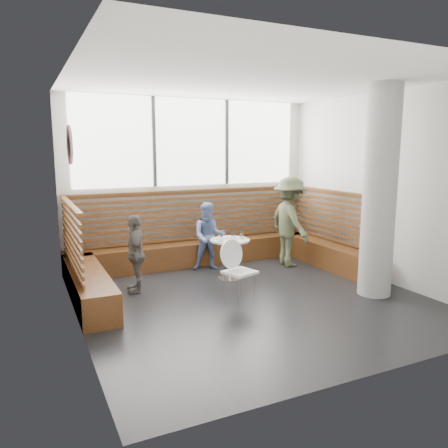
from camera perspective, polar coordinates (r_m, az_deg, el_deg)
name	(u,v)px	position (r m, az deg, el deg)	size (l,w,h in m)	color
room	(253,194)	(6.38, 3.81, 3.94)	(5.00, 5.00, 3.20)	silver
booth	(206,249)	(8.15, -2.31, -3.27)	(5.00, 2.50, 1.44)	#4C2A13
concrete_column	(380,192)	(7.01, 19.66, 3.91)	(0.50, 0.50, 3.20)	gray
wall_art	(69,145)	(5.98, -19.54, 9.72)	(0.50, 0.50, 0.03)	white
cafe_table	(230,251)	(7.58, 0.78, -3.51)	(0.69, 0.69, 0.71)	silver
cafe_chair	(238,265)	(6.54, 1.79, -5.42)	(0.44, 0.43, 0.91)	white
adult_man	(290,222)	(8.50, 8.60, 0.30)	(1.11, 0.64, 1.73)	#4D5438
child_back	(209,236)	(8.14, -1.98, -1.64)	(0.62, 0.48, 1.27)	#677AB3
child_left	(136,253)	(7.04, -11.48, -3.79)	(0.73, 0.30, 1.24)	#615C58
plate_near	(220,239)	(7.58, -0.51, -1.91)	(0.19, 0.19, 0.01)	white
plate_far	(228,237)	(7.72, 0.55, -1.69)	(0.21, 0.21, 0.01)	white
glass_left	(221,238)	(7.38, -0.45, -1.86)	(0.07, 0.07, 0.11)	white
glass_mid	(233,237)	(7.48, 1.22, -1.69)	(0.07, 0.07, 0.11)	white
glass_right	(242,235)	(7.63, 2.35, -1.49)	(0.07, 0.07, 0.11)	white
menu_card	(237,241)	(7.41, 1.68, -2.23)	(0.21, 0.14, 0.00)	#A5C64C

